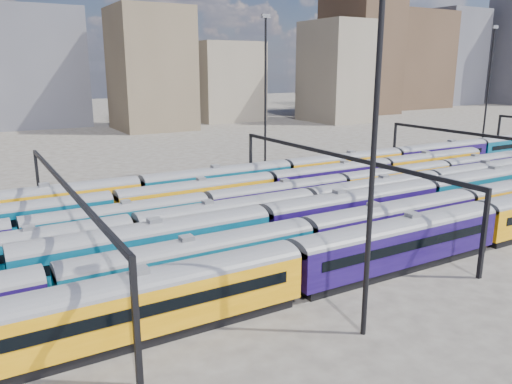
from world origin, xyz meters
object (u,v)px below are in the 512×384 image
rake_0 (292,263)px  mast_2 (375,130)px  rake_2 (149,243)px  rake_1 (195,258)px

rake_0 → mast_2: bearing=-80.6°
rake_0 → mast_2: size_ratio=5.36×
rake_2 → mast_2: mast_2 is taller
rake_0 → mast_2: mast_2 is taller
rake_0 → rake_1: (-6.07, 5.00, -0.15)m
rake_0 → rake_2: rake_2 is taller
rake_2 → mast_2: size_ratio=6.26×
rake_1 → mast_2: mast_2 is taller
mast_2 → rake_0: bearing=99.4°
rake_1 → rake_2: rake_2 is taller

